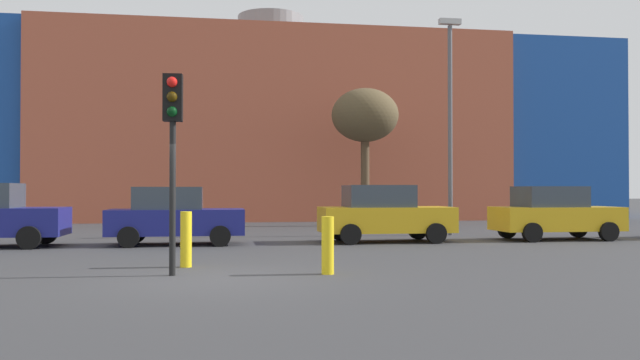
% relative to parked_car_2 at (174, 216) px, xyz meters
% --- Properties ---
extents(ground_plane, '(200.00, 200.00, 0.00)m').
position_rel_parked_car_2_xyz_m(ground_plane, '(1.20, -7.72, -0.85)').
color(ground_plane, '#38383A').
extents(building_backdrop, '(39.64, 13.58, 12.23)m').
position_rel_parked_car_2_xyz_m(building_backdrop, '(4.54, 19.95, 4.30)').
color(building_backdrop, '#B2563D').
rests_on(building_backdrop, ground_plane).
extents(parked_car_2, '(3.96, 1.95, 1.72)m').
position_rel_parked_car_2_xyz_m(parked_car_2, '(0.00, 0.00, 0.00)').
color(parked_car_2, navy).
rests_on(parked_car_2, ground_plane).
extents(parked_car_3, '(4.10, 2.01, 1.78)m').
position_rel_parked_car_2_xyz_m(parked_car_3, '(6.41, -0.00, 0.03)').
color(parked_car_3, gold).
rests_on(parked_car_3, ground_plane).
extents(parked_car_4, '(4.03, 1.98, 1.75)m').
position_rel_parked_car_2_xyz_m(parked_car_4, '(12.15, 0.00, 0.01)').
color(parked_car_4, gold).
rests_on(parked_car_4, ground_plane).
extents(traffic_light_island, '(0.37, 0.37, 3.83)m').
position_rel_parked_car_2_xyz_m(traffic_light_island, '(0.39, -7.16, 1.97)').
color(traffic_light_island, black).
rests_on(traffic_light_island, ground_plane).
extents(bare_tree_0, '(3.05, 3.05, 6.26)m').
position_rel_parked_car_2_xyz_m(bare_tree_0, '(7.94, 9.13, 4.10)').
color(bare_tree_0, brown).
rests_on(bare_tree_0, ground_plane).
extents(bollard_yellow_0, '(0.24, 0.24, 1.11)m').
position_rel_parked_car_2_xyz_m(bollard_yellow_0, '(3.34, -7.40, -0.30)').
color(bollard_yellow_0, yellow).
rests_on(bollard_yellow_0, ground_plane).
extents(bollard_yellow_1, '(0.24, 0.24, 1.17)m').
position_rel_parked_car_2_xyz_m(bollard_yellow_1, '(0.58, -5.79, -0.27)').
color(bollard_yellow_1, yellow).
rests_on(bollard_yellow_1, ground_plane).
extents(street_lamp, '(0.80, 0.24, 7.83)m').
position_rel_parked_car_2_xyz_m(street_lamp, '(9.58, 2.67, 3.59)').
color(street_lamp, '#59595E').
rests_on(street_lamp, ground_plane).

